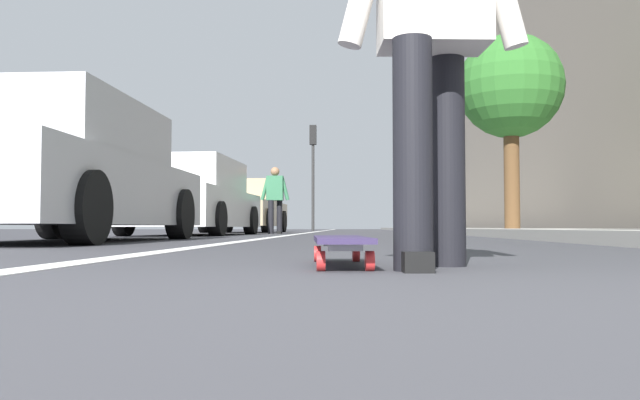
% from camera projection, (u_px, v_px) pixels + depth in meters
% --- Properties ---
extents(ground_plane, '(80.00, 80.00, 0.00)m').
position_uv_depth(ground_plane, '(356.00, 236.00, 11.02)').
color(ground_plane, '#38383D').
extents(lane_stripe_white, '(52.00, 0.16, 0.01)m').
position_uv_depth(lane_stripe_white, '(316.00, 232.00, 21.06)').
color(lane_stripe_white, silver).
rests_on(lane_stripe_white, ground).
extents(sidewalk_curb, '(52.00, 3.20, 0.13)m').
position_uv_depth(sidewalk_curb, '(476.00, 230.00, 18.83)').
color(sidewalk_curb, '#9E9B93').
rests_on(sidewalk_curb, ground).
extents(building_facade, '(40.00, 1.20, 8.97)m').
position_uv_depth(building_facade, '(538.00, 106.00, 22.87)').
color(building_facade, gray).
rests_on(building_facade, ground).
extents(skateboard, '(0.85, 0.26, 0.11)m').
position_uv_depth(skateboard, '(341.00, 242.00, 2.52)').
color(skateboard, red).
rests_on(skateboard, ground).
extents(skater_person, '(0.48, 0.72, 1.64)m').
position_uv_depth(skater_person, '(432.00, 17.00, 2.39)').
color(skater_person, black).
rests_on(skater_person, ground).
extents(parked_car_near, '(4.51, 1.93, 1.48)m').
position_uv_depth(parked_car_near, '(66.00, 175.00, 6.78)').
color(parked_car_near, '#B7B7BC').
rests_on(parked_car_near, ground).
extents(parked_car_mid, '(4.61, 2.04, 1.46)m').
position_uv_depth(parked_car_mid, '(193.00, 199.00, 12.38)').
color(parked_car_mid, silver).
rests_on(parked_car_mid, ground).
extents(parked_car_far, '(4.35, 2.11, 1.49)m').
position_uv_depth(parked_car_far, '(246.00, 208.00, 18.73)').
color(parked_car_far, tan).
rests_on(parked_car_far, ground).
extents(traffic_light, '(0.33, 0.28, 4.36)m').
position_uv_depth(traffic_light, '(313.00, 158.00, 26.29)').
color(traffic_light, '#2D2D2D').
rests_on(traffic_light, ground).
extents(street_tree_mid, '(2.14, 2.14, 4.12)m').
position_uv_depth(street_tree_mid, '(511.00, 88.00, 13.08)').
color(street_tree_mid, brown).
rests_on(street_tree_mid, ground).
extents(pedestrian_distant, '(0.44, 0.68, 1.55)m').
position_uv_depth(pedestrian_distant, '(275.00, 196.00, 14.79)').
color(pedestrian_distant, black).
rests_on(pedestrian_distant, ground).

